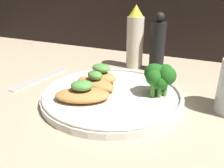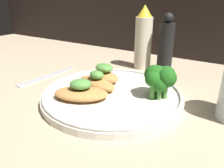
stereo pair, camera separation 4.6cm
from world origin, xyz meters
TOP-DOWN VIEW (x-y plane):
  - ground_plane at (0.00, 0.00)cm, footprint 180.00×180.00cm
  - plate at (0.00, 0.00)cm, footprint 29.76×29.76cm
  - grilled_meat_front at (-3.77, -5.60)cm, footprint 12.52×10.34cm
  - grilled_meat_middle at (-4.34, 0.54)cm, footprint 11.08×6.71cm
  - grilled_meat_back at (-5.17, 4.77)cm, footprint 9.37×6.75cm
  - broccoli_bunch at (8.99, 3.58)cm, footprint 6.50×6.73cm
  - sauce_bottle at (-3.52, 22.76)cm, footprint 4.92×4.92cm
  - pepper_grinder at (3.32, 22.76)cm, footprint 4.19×4.19cm
  - fork at (-21.87, 2.12)cm, footprint 2.94×18.55cm

SIDE VIEW (x-z plane):
  - ground_plane at x=0.00cm, z-range -1.00..0.00cm
  - fork at x=-21.87cm, z-range 0.00..0.60cm
  - plate at x=0.00cm, z-range -0.01..1.99cm
  - grilled_meat_middle at x=-4.34cm, z-range 0.79..4.75cm
  - grilled_meat_front at x=-3.77cm, z-range 0.77..4.86cm
  - grilled_meat_back at x=-5.17cm, z-range 1.01..5.31cm
  - broccoli_bunch at x=8.99cm, z-range 2.24..8.84cm
  - pepper_grinder at x=3.32cm, z-range -0.73..15.68cm
  - sauce_bottle at x=-3.52cm, z-range -0.39..17.80cm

